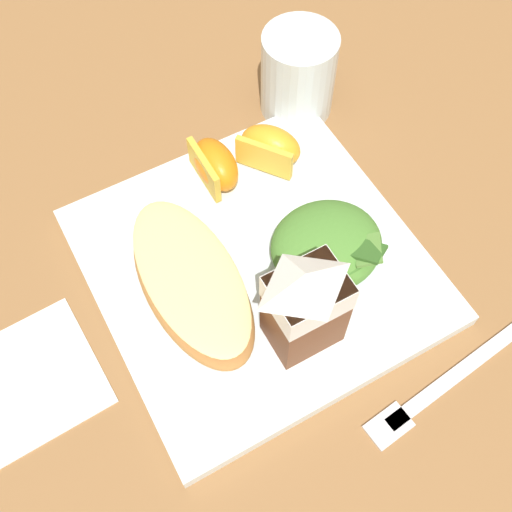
{
  "coord_description": "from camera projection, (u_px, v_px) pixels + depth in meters",
  "views": [
    {
      "loc": [
        0.13,
        0.24,
        0.51
      ],
      "look_at": [
        0.0,
        0.0,
        0.03
      ],
      "focal_mm": 44.0,
      "sensor_mm": 36.0,
      "label": 1
    }
  ],
  "objects": [
    {
      "name": "metal_fork",
      "position": [
        444.0,
        384.0,
        0.52
      ],
      "size": [
        0.19,
        0.04,
        0.01
      ],
      "color": "silver",
      "rests_on": "ground"
    },
    {
      "name": "orange_wedge_front",
      "position": [
        270.0,
        147.0,
        0.6
      ],
      "size": [
        0.07,
        0.07,
        0.04
      ],
      "color": "orange",
      "rests_on": "white_plate"
    },
    {
      "name": "white_plate",
      "position": [
        256.0,
        266.0,
        0.57
      ],
      "size": [
        0.28,
        0.28,
        0.02
      ],
      "primitive_type": "cube",
      "color": "silver",
      "rests_on": "ground"
    },
    {
      "name": "ground",
      "position": [
        256.0,
        270.0,
        0.57
      ],
      "size": [
        3.0,
        3.0,
        0.0
      ],
      "primitive_type": "plane",
      "color": "olive"
    },
    {
      "name": "drinking_clear_cup",
      "position": [
        298.0,
        74.0,
        0.63
      ],
      "size": [
        0.08,
        0.08,
        0.09
      ],
      "primitive_type": "cylinder",
      "color": "silver",
      "rests_on": "ground"
    },
    {
      "name": "paper_napkin",
      "position": [
        30.0,
        381.0,
        0.52
      ],
      "size": [
        0.12,
        0.12,
        0.0
      ],
      "primitive_type": "cube",
      "rotation": [
        0.0,
        0.0,
        0.05
      ],
      "color": "white",
      "rests_on": "ground"
    },
    {
      "name": "orange_wedge_middle",
      "position": [
        214.0,
        165.0,
        0.59
      ],
      "size": [
        0.04,
        0.06,
        0.04
      ],
      "color": "orange",
      "rests_on": "white_plate"
    },
    {
      "name": "green_salad_pile",
      "position": [
        327.0,
        245.0,
        0.55
      ],
      "size": [
        0.1,
        0.09,
        0.04
      ],
      "color": "#4C8433",
      "rests_on": "white_plate"
    },
    {
      "name": "milk_carton",
      "position": [
        302.0,
        305.0,
        0.47
      ],
      "size": [
        0.06,
        0.05,
        0.11
      ],
      "color": "brown",
      "rests_on": "white_plate"
    },
    {
      "name": "cheesy_pizza_bread",
      "position": [
        193.0,
        285.0,
        0.53
      ],
      "size": [
        0.08,
        0.17,
        0.04
      ],
      "color": "#A87038",
      "rests_on": "white_plate"
    }
  ]
}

